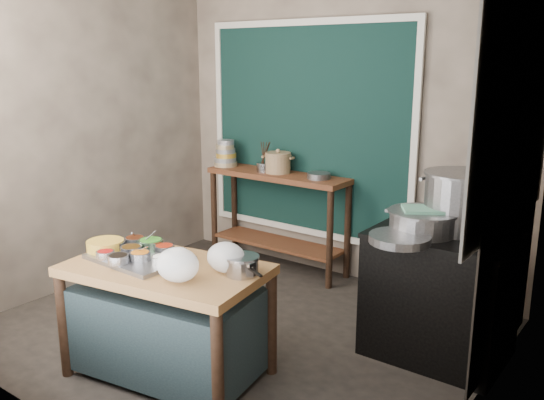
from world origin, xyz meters
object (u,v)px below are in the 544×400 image
Objects in this scene: stove_block at (439,297)px; utensil_cup at (264,167)px; condiment_tray at (139,257)px; ceramic_crock at (278,164)px; back_counter at (278,221)px; yellow_basin at (105,247)px; steamer at (423,222)px; prep_table at (168,321)px; saucepan at (242,265)px; stock_pot at (460,202)px.

utensil_cup is (-2.03, 0.69, 0.57)m from stove_block.
utensil_cup is at bearing 161.14° from stove_block.
ceramic_crock is (-0.38, 2.05, 0.27)m from condiment_tray.
back_counter is 2.10m from condiment_tray.
steamer reaches higher than yellow_basin.
ceramic_crock is at bearing 18.46° from utensil_cup.
ceramic_crock is (0.13, 0.04, 0.04)m from utensil_cup.
stove_block is 1.90× the size of steamer.
condiment_tray is (0.38, -2.05, 0.29)m from back_counter.
condiment_tray is 1.88m from steamer.
stove_block is 3.47× the size of ceramic_crock.
yellow_basin is 1.61× the size of utensil_cup.
prep_table is 1.79m from steamer.
prep_table is at bearing -73.53° from back_counter.
back_counter reaches higher than prep_table.
ceramic_crock reaches higher than saucepan.
utensil_cup is (-1.22, 1.82, 0.19)m from saucepan.
ceramic_crock reaches higher than utensil_cup.
steamer is (1.78, -0.82, 0.48)m from back_counter.
back_counter is 5.59× the size of ceramic_crock.
ceramic_crock is (-0.12, 2.11, 0.24)m from yellow_basin.
stock_pot reaches higher than back_counter.
condiment_tray is 0.73m from saucepan.
back_counter is (-0.60, 2.03, 0.10)m from prep_table.
yellow_basin is 2.13m from ceramic_crock.
back_counter is 0.54m from utensil_cup.
ceramic_crock is at bearing 155.19° from steamer.
stock_pot reaches higher than saucepan.
ceramic_crock is at bearing 93.24° from yellow_basin.
steamer is (1.67, 1.29, 0.16)m from yellow_basin.
saucepan is at bearing 10.60° from prep_table.
ceramic_crock is at bearing 158.81° from stove_block.
yellow_basin is 2.38m from stock_pot.
ceramic_crock is at bearing 162.49° from stock_pot.
steamer is at bearing 41.14° from condiment_tray.
ceramic_crock is (-0.60, 2.04, 0.66)m from prep_table.
back_counter is 3.06× the size of steamer.
stock_pot is at bearing -17.33° from back_counter.
back_counter reaches higher than saucepan.
stock_pot reaches higher than yellow_basin.
yellow_basin is at bearing -86.76° from ceramic_crock.
stove_block reaches higher than condiment_tray.
stock_pot is (1.95, -0.61, 0.60)m from back_counter.
stove_block is at bearing -112.61° from stock_pot.
stove_block is at bearing 40.83° from condiment_tray.
yellow_basin reaches higher than prep_table.
saucepan is at bearing 14.37° from yellow_basin.
condiment_tray is 2.84× the size of saucepan.
ceramic_crock reaches higher than prep_table.
yellow_basin is 1.00m from saucepan.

